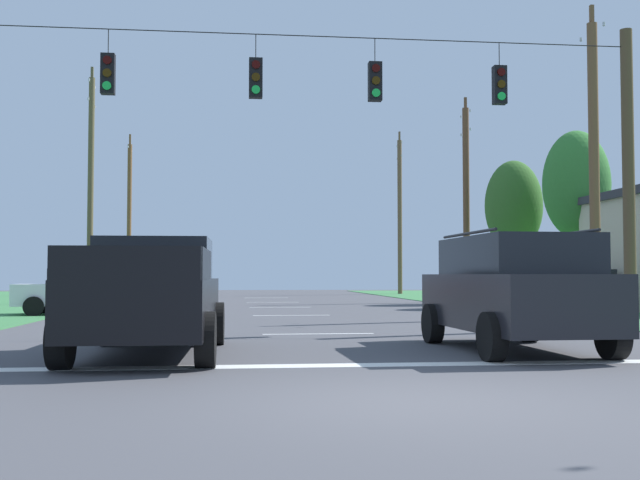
% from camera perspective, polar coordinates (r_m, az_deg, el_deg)
% --- Properties ---
extents(ground_plane, '(120.00, 120.00, 0.00)m').
position_cam_1_polar(ground_plane, '(8.29, 7.09, -11.71)').
color(ground_plane, '#47474C').
extents(stop_bar_stripe, '(14.09, 0.45, 0.01)m').
position_cam_1_polar(stop_bar_stripe, '(11.45, 3.23, -9.17)').
color(stop_bar_stripe, white).
rests_on(stop_bar_stripe, ground).
extents(lane_dash_0, '(2.50, 0.15, 0.01)m').
position_cam_1_polar(lane_dash_0, '(17.37, -0.11, -6.93)').
color(lane_dash_0, white).
rests_on(lane_dash_0, ground).
extents(lane_dash_1, '(2.50, 0.15, 0.01)m').
position_cam_1_polar(lane_dash_1, '(25.29, -2.11, -5.57)').
color(lane_dash_1, white).
rests_on(lane_dash_1, ground).
extents(lane_dash_2, '(2.50, 0.15, 0.01)m').
position_cam_1_polar(lane_dash_2, '(31.57, -2.97, -4.97)').
color(lane_dash_2, white).
rests_on(lane_dash_2, ground).
extents(lane_dash_3, '(2.50, 0.15, 0.01)m').
position_cam_1_polar(lane_dash_3, '(37.39, -3.51, -4.60)').
color(lane_dash_3, white).
rests_on(lane_dash_3, ground).
extents(lane_dash_4, '(2.50, 0.15, 0.01)m').
position_cam_1_polar(lane_dash_4, '(44.73, -3.99, -4.27)').
color(lane_dash_4, white).
rests_on(lane_dash_4, ground).
extents(overhead_signal_span, '(16.68, 0.31, 7.53)m').
position_cam_1_polar(overhead_signal_span, '(18.61, -1.09, 6.32)').
color(overhead_signal_span, '#4F3E28').
rests_on(overhead_signal_span, ground).
extents(pickup_truck, '(2.37, 5.44, 1.95)m').
position_cam_1_polar(pickup_truck, '(13.12, -12.32, -4.06)').
color(pickup_truck, black).
rests_on(pickup_truck, ground).
extents(suv_black, '(2.29, 4.84, 2.05)m').
position_cam_1_polar(suv_black, '(13.92, 14.05, -3.57)').
color(suv_black, black).
rests_on(suv_black, ground).
extents(distant_car_crossing_white, '(4.45, 2.33, 1.52)m').
position_cam_1_polar(distant_car_crossing_white, '(26.80, -17.04, -3.61)').
color(distant_car_crossing_white, silver).
rests_on(distant_car_crossing_white, ground).
extents(distant_car_oncoming, '(4.39, 2.20, 1.52)m').
position_cam_1_polar(distant_car_oncoming, '(29.57, 18.57, -3.48)').
color(distant_car_oncoming, black).
rests_on(distant_car_oncoming, ground).
extents(distant_car_far_parked, '(4.36, 2.15, 1.52)m').
position_cam_1_polar(distant_car_far_parked, '(34.82, -14.18, -3.38)').
color(distant_car_far_parked, maroon).
rests_on(distant_car_far_parked, ground).
extents(utility_pole_mid_right, '(0.32, 1.66, 9.91)m').
position_cam_1_polar(utility_pole_mid_right, '(25.99, 19.54, 5.24)').
color(utility_pole_mid_right, brown).
rests_on(utility_pole_mid_right, ground).
extents(utility_pole_far_right, '(0.32, 1.58, 10.01)m').
position_cam_1_polar(utility_pole_far_right, '(38.33, 10.72, 2.91)').
color(utility_pole_far_right, brown).
rests_on(utility_pole_far_right, ground).
extents(utility_pole_near_left, '(0.31, 1.69, 11.22)m').
position_cam_1_polar(utility_pole_near_left, '(53.44, 5.90, 1.97)').
color(utility_pole_near_left, brown).
rests_on(utility_pole_near_left, ground).
extents(utility_pole_distant_right, '(0.27, 1.81, 10.99)m').
position_cam_1_polar(utility_pole_distant_right, '(37.36, -16.54, 4.03)').
color(utility_pole_distant_right, brown).
rests_on(utility_pole_distant_right, ground).
extents(utility_pole_distant_left, '(0.29, 1.81, 10.55)m').
position_cam_1_polar(utility_pole_distant_left, '(52.04, -13.88, 1.67)').
color(utility_pole_distant_left, brown).
rests_on(utility_pole_distant_left, ground).
extents(tree_roadside_right, '(2.76, 2.76, 7.35)m').
position_cam_1_polar(tree_roadside_right, '(34.04, 18.36, 3.83)').
color(tree_roadside_right, brown).
rests_on(tree_roadside_right, ground).
extents(tree_roadside_far_right, '(2.65, 2.65, 6.63)m').
position_cam_1_polar(tree_roadside_far_right, '(37.01, 14.08, 2.42)').
color(tree_roadside_far_right, brown).
rests_on(tree_roadside_far_right, ground).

